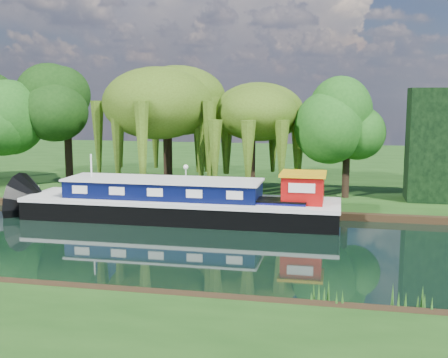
# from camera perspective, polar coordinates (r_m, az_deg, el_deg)

# --- Properties ---
(ground) EXTENTS (120.00, 120.00, 0.00)m
(ground) POSITION_cam_1_polar(r_m,az_deg,el_deg) (31.22, -10.01, -6.33)
(ground) COLOR black
(far_bank) EXTENTS (120.00, 52.00, 0.45)m
(far_bank) POSITION_cam_1_polar(r_m,az_deg,el_deg) (63.47, 1.45, 1.52)
(far_bank) COLOR #183F11
(far_bank) RESTS_ON ground
(dutch_barge) EXTENTS (20.27, 4.62, 4.28)m
(dutch_barge) POSITION_cam_1_polar(r_m,az_deg,el_deg) (36.12, -4.23, -2.48)
(dutch_barge) COLOR black
(dutch_barge) RESTS_ON ground
(narrowboat) EXTENTS (12.30, 2.37, 1.79)m
(narrowboat) POSITION_cam_1_polar(r_m,az_deg,el_deg) (34.90, 1.32, -3.55)
(narrowboat) COLOR #0E105F
(narrowboat) RESTS_ON ground
(red_dinghy) EXTENTS (3.51, 2.94, 0.62)m
(red_dinghy) POSITION_cam_1_polar(r_m,az_deg,el_deg) (39.63, -16.48, -3.39)
(red_dinghy) COLOR #990C0B
(red_dinghy) RESTS_ON ground
(willow_left) EXTENTS (7.75, 7.75, 9.29)m
(willow_left) POSITION_cam_1_polar(r_m,az_deg,el_deg) (44.43, -5.81, 7.51)
(willow_left) COLOR black
(willow_left) RESTS_ON far_bank
(willow_right) EXTENTS (6.24, 6.24, 7.60)m
(willow_right) POSITION_cam_1_polar(r_m,az_deg,el_deg) (42.72, 2.76, 5.90)
(willow_right) COLOR black
(willow_right) RESTS_ON far_bank
(tree_far_mid) EXTENTS (5.64, 5.64, 9.23)m
(tree_far_mid) POSITION_cam_1_polar(r_m,az_deg,el_deg) (49.07, -15.68, 6.88)
(tree_far_mid) COLOR black
(tree_far_mid) RESTS_ON far_bank
(tree_far_right) EXTENTS (4.63, 4.63, 7.58)m
(tree_far_right) POSITION_cam_1_polar(r_m,az_deg,el_deg) (41.89, 12.42, 5.22)
(tree_far_right) COLOR black
(tree_far_right) RESTS_ON far_bank
(lamppost) EXTENTS (0.36, 0.36, 2.56)m
(lamppost) POSITION_cam_1_polar(r_m,az_deg,el_deg) (40.35, -3.90, 0.64)
(lamppost) COLOR silver
(lamppost) RESTS_ON far_bank
(mooring_posts) EXTENTS (19.16, 0.16, 1.00)m
(mooring_posts) POSITION_cam_1_polar(r_m,az_deg,el_deg) (38.89, -6.14, -1.88)
(mooring_posts) COLOR silver
(mooring_posts) RESTS_ON far_bank
(reeds_near) EXTENTS (33.70, 1.50, 1.10)m
(reeds_near) POSITION_cam_1_polar(r_m,az_deg,el_deg) (22.14, -0.60, -10.93)
(reeds_near) COLOR #1F5617
(reeds_near) RESTS_ON ground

